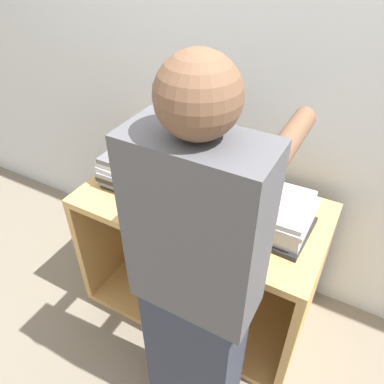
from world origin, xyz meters
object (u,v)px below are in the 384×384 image
laptop_stack_left (140,168)px  person (197,289)px  laptop_open (207,186)px  laptop_stack_right (273,213)px

laptop_stack_left → person: size_ratio=0.20×
laptop_open → laptop_stack_left: laptop_open is taller
laptop_stack_left → person: 0.75m
laptop_open → person: size_ratio=0.22×
laptop_open → laptop_stack_right: size_ratio=1.04×
laptop_stack_right → person: size_ratio=0.21×
person → laptop_open: bearing=113.7°
person → laptop_stack_left: bearing=139.8°
laptop_open → person: 0.59m
laptop_stack_right → person: 0.49m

